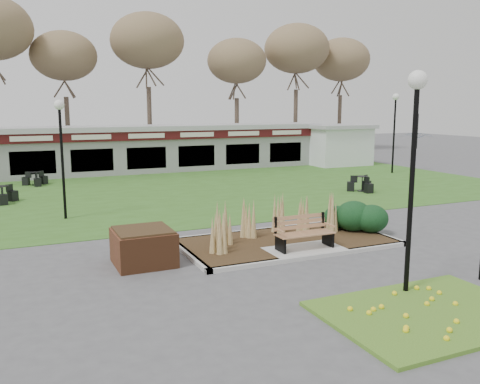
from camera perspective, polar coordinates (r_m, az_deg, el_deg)
name	(u,v)px	position (r m, az deg, el deg)	size (l,w,h in m)	color
ground	(307,254)	(14.48, 7.57, -6.95)	(100.00, 100.00, 0.00)	#515154
lawn	(179,190)	(25.22, -6.84, 0.21)	(34.00, 16.00, 0.02)	#37641F
flower_bed	(429,312)	(11.03, 20.48, -12.49)	(4.20, 3.00, 0.16)	#437120
planting_bed	(320,227)	(16.14, 8.95, -3.90)	(6.75, 3.40, 1.27)	#322614
park_bench	(303,232)	(14.53, 7.10, -4.48)	(1.70, 0.66, 0.93)	#AF7F4F
brick_planter	(143,247)	(13.61, -10.79, -6.03)	(1.50, 1.50, 0.95)	brown
food_pavilion	(141,148)	(32.69, -11.07, 4.83)	(24.60, 3.40, 2.90)	gray
service_hut	(338,144)	(36.44, 10.92, 5.28)	(4.40, 3.40, 2.83)	white
tree_backdrop	(113,49)	(40.67, -14.06, 15.35)	(47.24, 5.24, 10.36)	#47382B
lamp_post_near_left	(415,134)	(11.34, 19.01, 6.18)	(0.40, 0.40, 4.84)	black
lamp_post_mid_left	(61,133)	(19.39, -19.48, 6.27)	(0.36, 0.36, 4.33)	black
lamp_post_far_right	(395,115)	(32.59, 17.00, 8.22)	(0.40, 0.40, 4.86)	black
bistro_set_a	(2,197)	(23.95, -25.16, -0.53)	(1.37, 1.26, 0.73)	black
bistro_set_b	(36,181)	(28.58, -21.95, 1.17)	(1.30, 1.21, 0.70)	black
bistro_set_d	(362,186)	(25.33, 13.53, 0.64)	(1.39, 1.24, 0.74)	black
patio_umbrella	(417,146)	(34.13, 19.22, 4.90)	(2.67, 2.69, 2.53)	black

